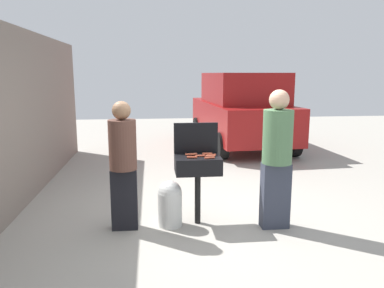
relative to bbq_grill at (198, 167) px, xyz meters
name	(u,v)px	position (x,y,z in m)	size (l,w,h in m)	color
ground_plane	(202,220)	(0.07, 0.08, -0.78)	(24.00, 24.00, 0.00)	#9E998E
house_wall_side	(14,118)	(-2.65, 1.08, 0.56)	(0.24, 8.00, 2.69)	slate
bbq_grill	(198,167)	(0.00, 0.00, 0.00)	(0.60, 0.44, 0.92)	black
grill_lid_open	(196,138)	(0.00, 0.22, 0.35)	(0.60, 0.05, 0.42)	black
hot_dog_0	(210,156)	(0.16, -0.04, 0.16)	(0.03, 0.03, 0.13)	#C6593D
hot_dog_1	(192,154)	(-0.06, 0.11, 0.16)	(0.03, 0.03, 0.13)	#C6593D
hot_dog_2	(207,154)	(0.14, 0.11, 0.16)	(0.03, 0.03, 0.13)	#B74C33
hot_dog_3	(210,158)	(0.14, -0.14, 0.16)	(0.03, 0.03, 0.13)	#B74C33
hot_dog_4	(192,157)	(-0.09, -0.10, 0.16)	(0.03, 0.03, 0.13)	#AD4228
hot_dog_5	(207,154)	(0.14, 0.07, 0.16)	(0.03, 0.03, 0.13)	#AD4228
hot_dog_6	(200,156)	(0.03, -0.01, 0.16)	(0.03, 0.03, 0.13)	#B74C33
hot_dog_7	(211,155)	(0.18, 0.02, 0.16)	(0.03, 0.03, 0.13)	#AD4228
hot_dog_8	(190,155)	(-0.09, 0.07, 0.16)	(0.03, 0.03, 0.13)	#AD4228
propane_tank	(170,202)	(-0.38, -0.05, -0.46)	(0.32, 0.32, 0.62)	silver
person_left	(123,161)	(-0.97, -0.08, 0.12)	(0.35, 0.35, 1.67)	black
person_right	(277,155)	(0.99, -0.24, 0.20)	(0.38, 0.38, 1.81)	#333847
parked_minivan	(241,110)	(1.86, 5.29, 0.24)	(2.24, 4.50, 2.02)	maroon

